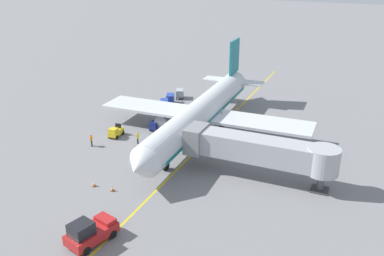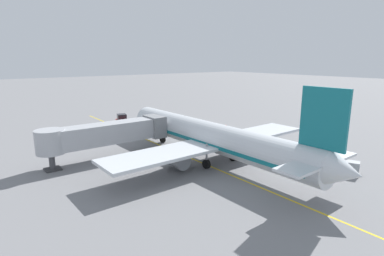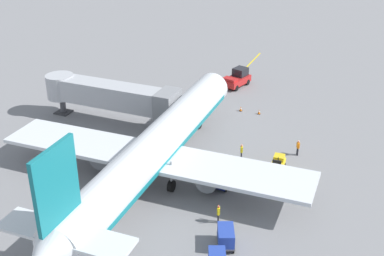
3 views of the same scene
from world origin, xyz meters
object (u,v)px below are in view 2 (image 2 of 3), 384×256
Objects in this scene: baggage_tug_lead at (237,135)px; safety_cone_nose_left at (169,129)px; pushback_tractor at (123,121)px; baggage_cart_second_in_train at (325,159)px; parked_airliner at (211,137)px; baggage_tug_trailing at (240,145)px; safety_cone_nose_right at (158,131)px; jet_bridge at (106,134)px; ground_crew_loader at (278,151)px; baggage_cart_front at (301,154)px; ground_crew_marshaller at (216,137)px; baggage_cart_third_in_train at (349,166)px; ground_crew_wing_walker at (226,129)px.

baggage_tug_lead reaches higher than safety_cone_nose_left.
pushback_tractor reaches higher than baggage_cart_second_in_train.
baggage_tug_lead is 15.61m from baggage_cart_second_in_train.
parked_airliner is 14.56× the size of baggage_tug_trailing.
parked_airliner is at bearing -98.67° from safety_cone_nose_right.
pushback_tractor is 1.88× the size of baggage_tug_trailing.
jet_bridge is at bearing 170.63° from baggage_tug_lead.
ground_crew_loader is 22.55m from safety_cone_nose_left.
baggage_cart_second_in_train is (9.84, -10.02, -2.24)m from parked_airliner.
safety_cone_nose_left is at bearing 99.94° from baggage_cart_front.
parked_airliner is 18.38m from safety_cone_nose_right.
jet_bridge is 10.00× the size of ground_crew_marshaller.
parked_airliner reaches higher than baggage_tug_trailing.
baggage_tug_trailing is 4.34× the size of safety_cone_nose_left.
baggage_cart_second_in_train is (3.36, -11.14, 0.24)m from baggage_tug_trailing.
ground_crew_loader is at bearing 109.10° from baggage_cart_second_in_train.
baggage_tug_lead is (10.45, 5.57, -2.47)m from parked_airliner.
baggage_cart_second_in_train is (-0.61, -15.60, 0.24)m from baggage_tug_lead.
jet_bridge is at bearing 136.83° from baggage_cart_second_in_train.
jet_bridge is at bearing 171.27° from ground_crew_marshaller.
pushback_tractor is 1.88× the size of baggage_tug_lead.
ground_crew_wing_walker is at bearing 84.97° from baggage_cart_third_in_train.
parked_airliner is 22.05× the size of ground_crew_loader.
pushback_tractor is 20.67m from ground_crew_marshaller.
ground_crew_wing_walker is 1.00× the size of ground_crew_marshaller.
parked_airliner reaches higher than ground_crew_marshaller.
jet_bridge reaches higher than ground_crew_wing_walker.
jet_bridge is 16.24m from safety_cone_nose_right.
pushback_tractor is 9.73m from safety_cone_nose_left.
ground_crew_loader is 1.00× the size of ground_crew_marshaller.
baggage_cart_second_in_train is 3.18m from baggage_cart_third_in_train.
baggage_cart_third_in_train is at bearing -81.79° from safety_cone_nose_left.
parked_airliner is 7.73× the size of pushback_tractor.
ground_crew_marshaller is 11.60m from safety_cone_nose_left.
baggage_cart_second_in_train is 1.74× the size of ground_crew_loader.
safety_cone_nose_left is (-6.49, 8.40, -0.66)m from ground_crew_wing_walker.
pushback_tractor is at bearing 126.12° from ground_crew_wing_walker.
jet_bridge is 10.00× the size of ground_crew_loader.
ground_crew_marshaller is at bearing -148.77° from ground_crew_wing_walker.
baggage_tug_lead is 0.87× the size of baggage_cart_second_in_train.
jet_bridge reaches higher than ground_crew_loader.
ground_crew_marshaller is at bearing 167.94° from baggage_tug_lead.
safety_cone_nose_left is 1.00× the size of safety_cone_nose_right.
baggage_tug_lead reaches higher than baggage_cart_front.
baggage_cart_third_in_train reaches higher than safety_cone_nose_left.
safety_cone_nose_right is at bearing 121.94° from baggage_tug_lead.
parked_airliner is at bearing -105.84° from safety_cone_nose_left.
baggage_cart_second_in_train is (20.30, -19.04, -2.51)m from jet_bridge.
baggage_cart_third_in_train is (9.97, -39.11, -0.15)m from pushback_tractor.
ground_crew_marshaller is (-3.98, 0.85, 0.24)m from baggage_tug_lead.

